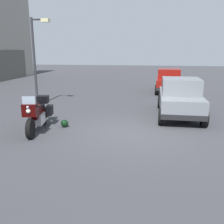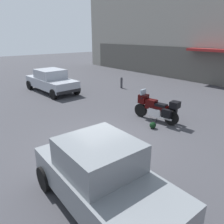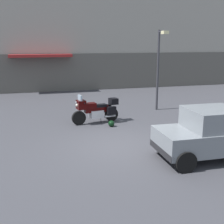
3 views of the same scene
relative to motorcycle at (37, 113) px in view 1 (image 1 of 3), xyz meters
The scene contains 6 objects.
ground_plane 3.39m from the motorcycle, 85.92° to the right, with size 80.00×80.00×0.00m, color #38383D.
motorcycle is the anchor object (origin of this frame).
helmet 1.06m from the motorcycle, 58.27° to the right, with size 0.28×0.28×0.28m, color black.
car_hatchback_near 5.83m from the motorcycle, 61.98° to the right, with size 3.91×1.85×1.64m.
car_compact_side 10.51m from the motorcycle, 29.22° to the right, with size 3.54×1.86×1.56m.
streetlamp_curbside 4.60m from the motorcycle, 23.15° to the left, with size 0.28×0.94×4.28m.
Camera 1 is at (-8.16, -0.51, 2.75)m, focal length 39.83 mm.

